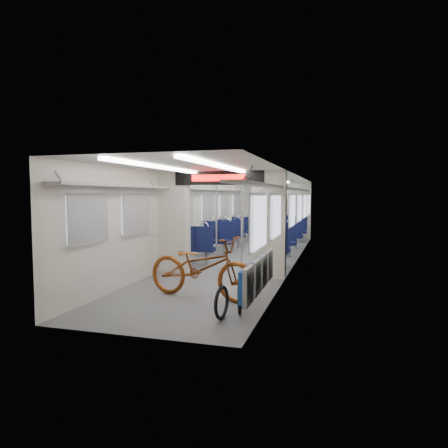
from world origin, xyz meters
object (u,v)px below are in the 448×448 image
(flip_bench, at_px, (258,274))
(bike_hoop_c, at_px, (250,282))
(stanchion_near_right, at_px, (242,223))
(stanchion_far_right, at_px, (262,215))
(seat_bay_far_right, at_px, (292,230))
(seat_bay_near_right, at_px, (276,242))
(seat_bay_near_left, at_px, (208,240))
(stanchion_far_left, at_px, (243,215))
(bike_hoop_a, at_px, (222,304))
(stanchion_near_left, at_px, (216,221))
(bicycle, at_px, (201,267))
(seat_bay_far_left, at_px, (237,230))
(bike_hoop_b, at_px, (240,301))

(flip_bench, bearing_deg, bike_hoop_c, 109.75)
(bike_hoop_c, relative_size, stanchion_near_right, 0.24)
(stanchion_far_right, bearing_deg, bike_hoop_c, -81.71)
(seat_bay_far_right, height_order, stanchion_far_right, stanchion_far_right)
(flip_bench, relative_size, seat_bay_near_right, 1.06)
(seat_bay_near_left, bearing_deg, stanchion_far_left, 71.15)
(seat_bay_far_right, xyz_separation_m, stanchion_near_right, (-0.54, -5.40, 0.60))
(seat_bay_near_right, xyz_separation_m, stanchion_far_left, (-1.29, 1.53, 0.62))
(bike_hoop_a, distance_m, seat_bay_near_right, 5.21)
(stanchion_near_right, height_order, stanchion_far_left, same)
(stanchion_far_left, relative_size, stanchion_far_right, 1.00)
(flip_bench, xyz_separation_m, stanchion_near_right, (-0.96, 2.90, 0.57))
(bike_hoop_c, distance_m, stanchion_near_left, 2.99)
(seat_bay_near_right, height_order, stanchion_near_left, stanchion_near_left)
(bicycle, relative_size, seat_bay_far_left, 1.07)
(seat_bay_near_left, height_order, stanchion_far_left, stanchion_far_left)
(bicycle, bearing_deg, stanchion_near_left, 23.59)
(bike_hoop_c, bearing_deg, stanchion_far_left, 104.62)
(seat_bay_far_right, distance_m, stanchion_near_left, 5.12)
(flip_bench, xyz_separation_m, seat_bay_near_right, (-0.42, 4.67, -0.05))
(bicycle, distance_m, seat_bay_far_left, 7.42)
(stanchion_near_left, bearing_deg, stanchion_far_right, 78.44)
(flip_bench, bearing_deg, seat_bay_far_right, 92.89)
(bicycle, relative_size, stanchion_far_left, 0.90)
(stanchion_near_left, bearing_deg, seat_bay_near_left, 117.63)
(stanchion_far_right, bearing_deg, bike_hoop_a, -84.34)
(seat_bay_near_right, bearing_deg, bike_hoop_b, -87.91)
(stanchion_far_right, bearing_deg, stanchion_near_left, -101.56)
(stanchion_near_right, bearing_deg, seat_bay_near_right, 73.14)
(stanchion_far_left, bearing_deg, bicycle, -83.91)
(stanchion_near_left, height_order, stanchion_near_right, same)
(seat_bay_near_right, bearing_deg, stanchion_far_right, 112.90)
(bike_hoop_a, relative_size, seat_bay_near_left, 0.23)
(bike_hoop_b, distance_m, stanchion_far_left, 6.65)
(bicycle, distance_m, bike_hoop_b, 1.17)
(flip_bench, height_order, seat_bay_far_right, seat_bay_far_right)
(bike_hoop_c, height_order, seat_bay_near_left, seat_bay_near_left)
(flip_bench, xyz_separation_m, seat_bay_far_right, (-0.42, 8.29, -0.03))
(bike_hoop_a, bearing_deg, stanchion_far_left, 100.72)
(bike_hoop_c, distance_m, seat_bay_far_right, 7.41)
(bike_hoop_b, bearing_deg, stanchion_far_right, 97.57)
(flip_bench, xyz_separation_m, bike_hoop_a, (-0.43, -0.54, -0.36))
(flip_bench, height_order, seat_bay_near_left, seat_bay_near_left)
(seat_bay_far_right, xyz_separation_m, stanchion_far_left, (-1.29, -2.09, 0.60))
(bike_hoop_c, height_order, seat_bay_near_right, seat_bay_near_right)
(bicycle, height_order, bike_hoop_b, bicycle)
(bike_hoop_c, bearing_deg, seat_bay_far_right, 90.78)
(flip_bench, relative_size, bike_hoop_a, 4.26)
(seat_bay_far_right, height_order, stanchion_near_right, stanchion_near_right)
(bike_hoop_b, distance_m, seat_bay_near_left, 5.15)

